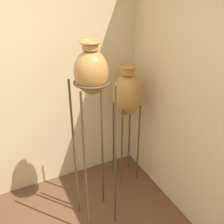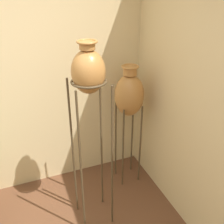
% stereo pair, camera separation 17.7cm
% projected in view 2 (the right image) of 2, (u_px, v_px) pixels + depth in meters
% --- Properties ---
extents(vase_stand_tall, '(0.32, 0.32, 1.90)m').
position_uv_depth(vase_stand_tall, '(89.00, 78.00, 2.15)').
color(vase_stand_tall, '#473823').
rests_on(vase_stand_tall, ground_plane).
extents(vase_stand_medium, '(0.33, 0.33, 1.50)m').
position_uv_depth(vase_stand_medium, '(129.00, 96.00, 2.91)').
color(vase_stand_medium, '#473823').
rests_on(vase_stand_medium, ground_plane).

